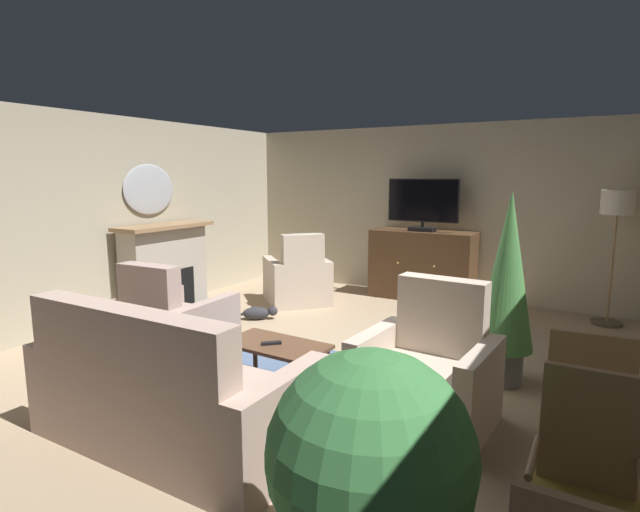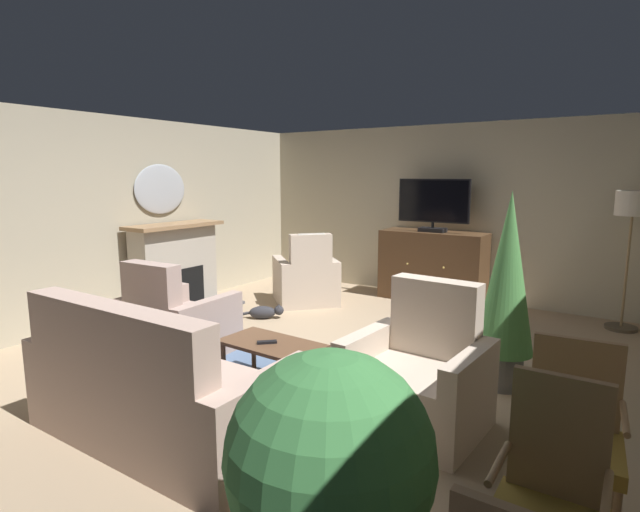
{
  "view_description": "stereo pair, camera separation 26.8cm",
  "coord_description": "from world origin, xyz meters",
  "views": [
    {
      "loc": [
        2.46,
        -3.94,
        1.84
      ],
      "look_at": [
        0.02,
        0.22,
        1.05
      ],
      "focal_mm": 27.91,
      "sensor_mm": 36.0,
      "label": 1
    },
    {
      "loc": [
        2.69,
        -3.8,
        1.84
      ],
      "look_at": [
        0.02,
        0.22,
        1.05
      ],
      "focal_mm": 27.91,
      "sensor_mm": 36.0,
      "label": 2
    }
  ],
  "objects": [
    {
      "name": "ground_plane",
      "position": [
        0.0,
        0.0,
        -0.02
      ],
      "size": [
        6.5,
        7.42,
        0.04
      ],
      "primitive_type": "cube",
      "color": "tan"
    },
    {
      "name": "wall_back",
      "position": [
        0.0,
        3.46,
        1.29
      ],
      "size": [
        6.5,
        0.1,
        2.57
      ],
      "primitive_type": "cube",
      "color": "#B2A88E",
      "rests_on": "ground_plane"
    },
    {
      "name": "wall_left",
      "position": [
        -3.0,
        0.0,
        1.29
      ],
      "size": [
        0.1,
        7.42,
        2.57
      ],
      "primitive_type": "cube",
      "color": "#B2A88E",
      "rests_on": "ground_plane"
    },
    {
      "name": "rug_central",
      "position": [
        -0.11,
        -0.44,
        0.01
      ],
      "size": [
        2.35,
        1.78,
        0.01
      ],
      "primitive_type": "cube",
      "color": "slate",
      "rests_on": "ground_plane"
    },
    {
      "name": "fireplace",
      "position": [
        -2.67,
        0.71,
        0.56
      ],
      "size": [
        0.84,
        1.41,
        1.19
      ],
      "color": "#4C4C51",
      "rests_on": "ground_plane"
    },
    {
      "name": "wall_mirror_oval",
      "position": [
        -2.92,
        0.71,
        1.64
      ],
      "size": [
        0.06,
        0.84,
        0.68
      ],
      "primitive_type": "ellipsoid",
      "color": "#B2B7BF"
    },
    {
      "name": "tv_cabinet",
      "position": [
        0.1,
        3.11,
        0.49
      ],
      "size": [
        1.51,
        0.58,
        1.02
      ],
      "color": "#352315",
      "rests_on": "ground_plane"
    },
    {
      "name": "television",
      "position": [
        0.1,
        3.06,
        1.43
      ],
      "size": [
        1.05,
        0.2,
        0.76
      ],
      "color": "black",
      "rests_on": "tv_cabinet"
    },
    {
      "name": "coffee_table",
      "position": [
        0.06,
        -0.59,
        0.35
      ],
      "size": [
        0.92,
        0.52,
        0.41
      ],
      "color": "brown",
      "rests_on": "ground_plane"
    },
    {
      "name": "tv_remote",
      "position": [
        0.04,
        -0.63,
        0.42
      ],
      "size": [
        0.16,
        0.15,
        0.02
      ],
      "primitive_type": "cube",
      "rotation": [
        0.0,
        0.0,
        3.91
      ],
      "color": "black",
      "rests_on": "coffee_table"
    },
    {
      "name": "sofa_floral",
      "position": [
        -0.05,
        -1.72,
        0.34
      ],
      "size": [
        1.96,
        0.93,
        1.04
      ],
      "color": "#BC9E8E",
      "rests_on": "ground_plane"
    },
    {
      "name": "armchair_beside_cabinet",
      "position": [
        -1.25,
        -0.51,
        0.32
      ],
      "size": [
        0.95,
        0.94,
        1.01
      ],
      "color": "#A3897F",
      "rests_on": "ground_plane"
    },
    {
      "name": "armchair_near_window",
      "position": [
        -1.36,
        1.95,
        0.33
      ],
      "size": [
        1.21,
        1.21,
        1.06
      ],
      "color": "#C6B29E",
      "rests_on": "ground_plane"
    },
    {
      "name": "armchair_angled_to_table",
      "position": [
        1.37,
        -0.5,
        0.34
      ],
      "size": [
        0.99,
        0.87,
        1.05
      ],
      "color": "#C6B29E",
      "rests_on": "ground_plane"
    },
    {
      "name": "side_chair_tucked_against_wall",
      "position": [
        2.46,
        -1.76,
        0.53
      ],
      "size": [
        0.43,
        0.43,
        1.03
      ],
      "color": "olive",
      "rests_on": "ground_plane"
    },
    {
      "name": "side_chair_far_end",
      "position": [
        2.45,
        -1.05,
        0.52
      ],
      "size": [
        0.52,
        0.51,
        0.97
      ],
      "color": "olive",
      "rests_on": "ground_plane"
    },
    {
      "name": "potted_plant_small_fern_corner",
      "position": [
        1.73,
        0.53,
        0.93
      ],
      "size": [
        0.49,
        0.49,
        1.71
      ],
      "color": "slate",
      "rests_on": "ground_plane"
    },
    {
      "name": "potted_plant_on_hearth_side",
      "position": [
        1.7,
        -2.23,
        0.67
      ],
      "size": [
        0.86,
        0.86,
        1.15
      ],
      "color": "#99664C",
      "rests_on": "ground_plane"
    },
    {
      "name": "cat",
      "position": [
        -1.34,
        1.0,
        0.09
      ],
      "size": [
        0.58,
        0.39,
        0.19
      ],
      "color": "#2D2D33",
      "rests_on": "ground_plane"
    },
    {
      "name": "floor_lamp",
      "position": [
        2.53,
        3.01,
        1.33
      ],
      "size": [
        0.38,
        0.38,
        1.66
      ],
      "color": "#4C4233",
      "rests_on": "ground_plane"
    }
  ]
}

